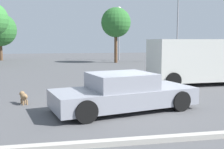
# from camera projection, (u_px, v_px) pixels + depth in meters

# --- Properties ---
(ground_plane) EXTENTS (80.00, 80.00, 0.00)m
(ground_plane) POSITION_uv_depth(u_px,v_px,m) (127.00, 108.00, 9.03)
(ground_plane) COLOR #515154
(sedan_foreground) EXTENTS (4.84, 2.82, 1.19)m
(sedan_foreground) POSITION_uv_depth(u_px,v_px,m) (123.00, 93.00, 8.74)
(sedan_foreground) COLOR gray
(sedan_foreground) RESTS_ON ground_plane
(dog) EXTENTS (0.36, 0.61, 0.43)m
(dog) POSITION_uv_depth(u_px,v_px,m) (24.00, 96.00, 9.58)
(dog) COLOR olive
(dog) RESTS_ON ground_plane
(van_white) EXTENTS (5.12, 2.34, 2.27)m
(van_white) POSITION_uv_depth(u_px,v_px,m) (200.00, 60.00, 13.88)
(van_white) COLOR silver
(van_white) RESTS_ON ground_plane
(parking_curb) EXTENTS (7.82, 0.20, 0.12)m
(parking_curb) POSITION_uv_depth(u_px,v_px,m) (162.00, 139.00, 6.04)
(parking_curb) COLOR #B7B2A8
(parking_curb) RESTS_ON ground_plane
(light_post_near) EXTENTS (0.44, 0.44, 7.14)m
(light_post_near) POSITION_uv_depth(u_px,v_px,m) (178.00, 15.00, 27.40)
(light_post_near) COLOR gray
(light_post_near) RESTS_ON ground_plane
(light_post_mid) EXTENTS (0.44, 0.44, 5.96)m
(light_post_mid) POSITION_uv_depth(u_px,v_px,m) (119.00, 24.00, 30.74)
(light_post_mid) COLOR gray
(light_post_mid) RESTS_ON ground_plane
(tree_back_center) EXTENTS (3.64, 3.64, 5.21)m
(tree_back_center) POSITION_uv_depth(u_px,v_px,m) (0.00, 30.00, 30.23)
(tree_back_center) COLOR brown
(tree_back_center) RESTS_ON ground_plane
(tree_back_right) EXTENTS (2.94, 2.94, 5.46)m
(tree_back_right) POSITION_uv_depth(u_px,v_px,m) (116.00, 23.00, 27.07)
(tree_back_right) COLOR brown
(tree_back_right) RESTS_ON ground_plane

